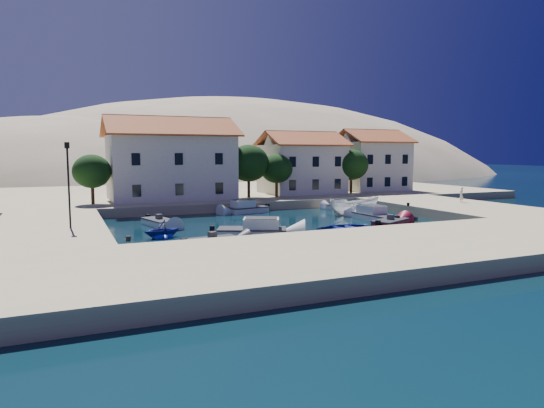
{
  "coord_description": "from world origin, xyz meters",
  "views": [
    {
      "loc": [
        -17.87,
        -29.92,
        6.47
      ],
      "look_at": [
        -1.14,
        8.75,
        2.0
      ],
      "focal_mm": 32.0,
      "sensor_mm": 36.0,
      "label": 1
    }
  ],
  "objects_px": {
    "rowboat_south": "(346,233)",
    "boat_east": "(354,215)",
    "building_left": "(170,157)",
    "cabin_cruiser_east": "(376,216)",
    "building_mid": "(302,162)",
    "cabin_cruiser_south": "(252,230)",
    "pedestrian": "(461,195)",
    "lamppost": "(68,177)",
    "building_right": "(371,159)"
  },
  "relations": [
    {
      "from": "cabin_cruiser_south",
      "to": "building_right",
      "type": "bearing_deg",
      "value": 65.87
    },
    {
      "from": "building_mid",
      "to": "cabin_cruiser_east",
      "type": "distance_m",
      "value": 21.32
    },
    {
      "from": "building_mid",
      "to": "boat_east",
      "type": "xyz_separation_m",
      "value": [
        -2.15,
        -16.38,
        -5.22
      ]
    },
    {
      "from": "building_right",
      "to": "cabin_cruiser_east",
      "type": "relative_size",
      "value": 1.81
    },
    {
      "from": "building_mid",
      "to": "building_right",
      "type": "height_order",
      "value": "building_right"
    },
    {
      "from": "building_right",
      "to": "pedestrian",
      "type": "bearing_deg",
      "value": -94.2
    },
    {
      "from": "rowboat_south",
      "to": "cabin_cruiser_east",
      "type": "height_order",
      "value": "cabin_cruiser_east"
    },
    {
      "from": "building_left",
      "to": "building_mid",
      "type": "xyz_separation_m",
      "value": [
        18.0,
        1.0,
        -0.71
      ]
    },
    {
      "from": "pedestrian",
      "to": "cabin_cruiser_east",
      "type": "bearing_deg",
      "value": -3.38
    },
    {
      "from": "rowboat_south",
      "to": "cabin_cruiser_east",
      "type": "relative_size",
      "value": 0.96
    },
    {
      "from": "building_mid",
      "to": "cabin_cruiser_east",
      "type": "bearing_deg",
      "value": -96.75
    },
    {
      "from": "building_left",
      "to": "boat_east",
      "type": "xyz_separation_m",
      "value": [
        15.85,
        -15.38,
        -5.94
      ]
    },
    {
      "from": "lamppost",
      "to": "cabin_cruiser_south",
      "type": "bearing_deg",
      "value": -13.36
    },
    {
      "from": "building_mid",
      "to": "cabin_cruiser_east",
      "type": "height_order",
      "value": "building_mid"
    },
    {
      "from": "building_mid",
      "to": "pedestrian",
      "type": "relative_size",
      "value": 6.26
    },
    {
      "from": "rowboat_south",
      "to": "boat_east",
      "type": "height_order",
      "value": "boat_east"
    },
    {
      "from": "building_left",
      "to": "cabin_cruiser_east",
      "type": "relative_size",
      "value": 2.82
    },
    {
      "from": "lamppost",
      "to": "rowboat_south",
      "type": "bearing_deg",
      "value": -12.68
    },
    {
      "from": "lamppost",
      "to": "pedestrian",
      "type": "relative_size",
      "value": 3.71
    },
    {
      "from": "building_left",
      "to": "cabin_cruiser_east",
      "type": "xyz_separation_m",
      "value": [
        15.56,
        -19.65,
        -5.46
      ]
    },
    {
      "from": "boat_east",
      "to": "pedestrian",
      "type": "relative_size",
      "value": 3.16
    },
    {
      "from": "rowboat_south",
      "to": "boat_east",
      "type": "relative_size",
      "value": 0.95
    },
    {
      "from": "lamppost",
      "to": "cabin_cruiser_east",
      "type": "relative_size",
      "value": 1.19
    },
    {
      "from": "building_left",
      "to": "cabin_cruiser_south",
      "type": "distance_m",
      "value": 23.77
    },
    {
      "from": "building_left",
      "to": "building_right",
      "type": "distance_m",
      "value": 30.07
    },
    {
      "from": "cabin_cruiser_south",
      "to": "pedestrian",
      "type": "distance_m",
      "value": 27.76
    },
    {
      "from": "cabin_cruiser_south",
      "to": "pedestrian",
      "type": "xyz_separation_m",
      "value": [
        27.1,
        5.85,
        1.36
      ]
    },
    {
      "from": "rowboat_south",
      "to": "boat_east",
      "type": "bearing_deg",
      "value": -47.77
    },
    {
      "from": "building_mid",
      "to": "lamppost",
      "type": "relative_size",
      "value": 1.69
    },
    {
      "from": "boat_east",
      "to": "lamppost",
      "type": "bearing_deg",
      "value": 113.73
    },
    {
      "from": "building_left",
      "to": "rowboat_south",
      "type": "xyz_separation_m",
      "value": [
        9.05,
        -24.62,
        -5.94
      ]
    },
    {
      "from": "cabin_cruiser_east",
      "to": "boat_east",
      "type": "xyz_separation_m",
      "value": [
        0.29,
        4.26,
        -0.48
      ]
    },
    {
      "from": "building_left",
      "to": "cabin_cruiser_east",
      "type": "distance_m",
      "value": 25.65
    },
    {
      "from": "building_left",
      "to": "building_mid",
      "type": "bearing_deg",
      "value": 3.18
    },
    {
      "from": "building_left",
      "to": "lamppost",
      "type": "height_order",
      "value": "building_left"
    },
    {
      "from": "building_left",
      "to": "pedestrian",
      "type": "relative_size",
      "value": 8.76
    },
    {
      "from": "building_left",
      "to": "boat_east",
      "type": "distance_m",
      "value": 22.87
    },
    {
      "from": "cabin_cruiser_east",
      "to": "boat_east",
      "type": "relative_size",
      "value": 0.98
    },
    {
      "from": "cabin_cruiser_south",
      "to": "boat_east",
      "type": "distance_m",
      "value": 16.3
    },
    {
      "from": "rowboat_south",
      "to": "building_left",
      "type": "bearing_deg",
      "value": 8.73
    },
    {
      "from": "building_mid",
      "to": "boat_east",
      "type": "relative_size",
      "value": 1.98
    },
    {
      "from": "building_left",
      "to": "building_right",
      "type": "height_order",
      "value": "building_left"
    },
    {
      "from": "rowboat_south",
      "to": "pedestrian",
      "type": "xyz_separation_m",
      "value": [
        19.54,
        7.39,
        1.84
      ]
    },
    {
      "from": "building_mid",
      "to": "building_left",
      "type": "bearing_deg",
      "value": -176.82
    },
    {
      "from": "boat_east",
      "to": "building_left",
      "type": "bearing_deg",
      "value": 60.0
    },
    {
      "from": "boat_east",
      "to": "pedestrian",
      "type": "bearing_deg",
      "value": -84.1
    },
    {
      "from": "building_left",
      "to": "cabin_cruiser_south",
      "type": "xyz_separation_m",
      "value": [
        1.49,
        -23.08,
        -5.46
      ]
    },
    {
      "from": "building_mid",
      "to": "lamppost",
      "type": "height_order",
      "value": "building_mid"
    },
    {
      "from": "building_left",
      "to": "lamppost",
      "type": "xyz_separation_m",
      "value": [
        -11.5,
        -20.0,
        -1.18
      ]
    },
    {
      "from": "building_left",
      "to": "rowboat_south",
      "type": "distance_m",
      "value": 26.9
    }
  ]
}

